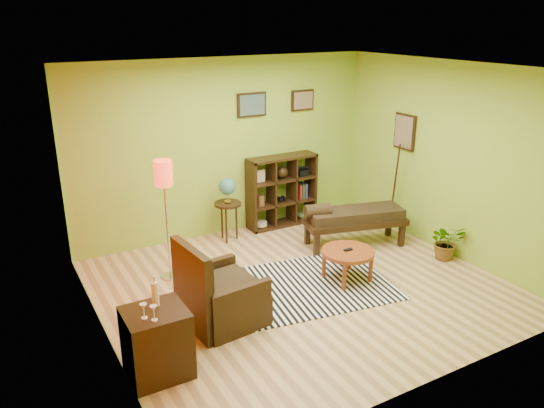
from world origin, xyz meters
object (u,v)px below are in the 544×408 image
floor_lamp (164,184)px  potted_plant (446,245)px  side_cabinet (157,342)px  cube_shelf (283,191)px  coffee_table (348,254)px  globe_table (227,194)px  armchair (218,298)px  bench (352,217)px

floor_lamp → potted_plant: floor_lamp is taller
side_cabinet → cube_shelf: 4.23m
coffee_table → globe_table: 2.21m
coffee_table → armchair: 1.94m
armchair → globe_table: armchair is taller
cube_shelf → potted_plant: size_ratio=2.22×
bench → potted_plant: (0.90, -1.06, -0.25)m
armchair → bench: bearing=20.3°
coffee_table → armchair: (-1.93, -0.11, -0.06)m
globe_table → bench: globe_table is taller
coffee_table → globe_table: size_ratio=0.69×
coffee_table → floor_lamp: bearing=148.6°
floor_lamp → cube_shelf: floor_lamp is taller
floor_lamp → coffee_table: bearing=-31.4°
cube_shelf → potted_plant: cube_shelf is taller
coffee_table → bench: size_ratio=0.43×
coffee_table → potted_plant: (1.66, -0.18, -0.16)m
floor_lamp → cube_shelf: bearing=21.6°
side_cabinet → floor_lamp: floor_lamp is taller
armchair → cube_shelf: size_ratio=0.86×
bench → potted_plant: bearing=-49.8°
cube_shelf → potted_plant: bearing=-59.4°
coffee_table → bench: (0.76, 0.89, 0.09)m
armchair → side_cabinet: size_ratio=1.01×
floor_lamp → globe_table: size_ratio=1.61×
cube_shelf → side_cabinet: bearing=-137.6°
bench → side_cabinet: bearing=-156.5°
floor_lamp → bench: 2.96m
cube_shelf → potted_plant: 2.75m
bench → potted_plant: 1.42m
cube_shelf → potted_plant: (1.39, -2.35, -0.39)m
side_cabinet → potted_plant: 4.53m
coffee_table → potted_plant: 1.68m
floor_lamp → potted_plant: (3.71, -1.42, -1.12)m
floor_lamp → side_cabinet: bearing=-112.3°
coffee_table → floor_lamp: floor_lamp is taller
floor_lamp → bench: bearing=-7.3°
potted_plant → globe_table: bearing=138.5°
coffee_table → potted_plant: size_ratio=1.31×
globe_table → potted_plant: 3.35m
floor_lamp → bench: floor_lamp is taller
globe_table → bench: size_ratio=0.62×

